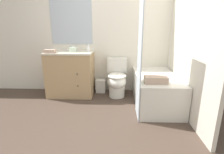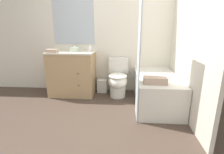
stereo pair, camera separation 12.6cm
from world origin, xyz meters
TOP-DOWN VIEW (x-y plane):
  - ground_plane at (0.00, 0.00)m, footprint 14.00×14.00m
  - wall_back at (-0.01, 1.52)m, footprint 8.00×0.06m
  - wall_right at (1.25, 0.75)m, footprint 0.05×2.49m
  - vanity_cabinet at (-0.77, 1.20)m, footprint 0.91×0.61m
  - sink_faucet at (-0.77, 1.38)m, footprint 0.14×0.12m
  - toilet at (0.16, 1.14)m, footprint 0.40×0.65m
  - bathtub at (0.86, 0.81)m, footprint 0.71×1.36m
  - shower_curtain at (0.49, 0.33)m, footprint 0.02×0.41m
  - wastebasket at (-0.19, 1.34)m, footprint 0.20×0.17m
  - tissue_box at (-0.69, 1.17)m, footprint 0.13×0.12m
  - soap_dispenser at (-0.40, 1.19)m, footprint 0.05×0.05m
  - hand_towel_folded at (-1.09, 1.02)m, footprint 0.20×0.13m
  - bath_towel_folded at (0.75, 0.37)m, footprint 0.34×0.19m

SIDE VIEW (x-z plane):
  - ground_plane at x=0.00m, z-range 0.00..0.00m
  - wastebasket at x=-0.19m, z-range 0.00..0.27m
  - bathtub at x=0.86m, z-range 0.00..0.54m
  - toilet at x=0.16m, z-range -0.02..0.72m
  - vanity_cabinet at x=-0.77m, z-range 0.01..0.90m
  - bath_towel_folded at x=0.75m, z-range 0.53..0.63m
  - hand_towel_folded at x=-1.09m, z-range 0.89..0.95m
  - sink_faucet at x=-0.77m, z-range 0.86..0.99m
  - tissue_box at x=-0.69m, z-range 0.88..0.99m
  - soap_dispenser at x=-0.40m, z-range 0.88..1.03m
  - shower_curtain at x=0.49m, z-range 0.00..1.96m
  - wall_right at x=1.25m, z-range 0.00..2.50m
  - wall_back at x=-0.01m, z-range 0.00..2.50m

